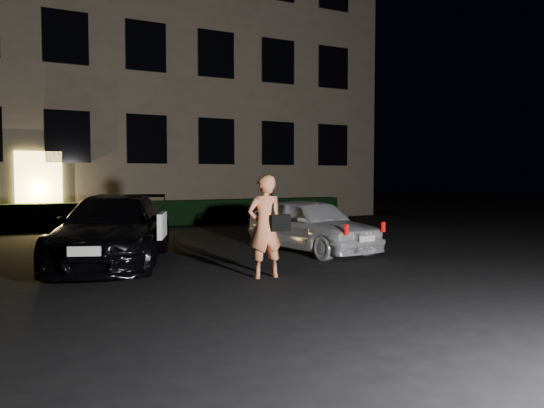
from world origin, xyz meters
TOP-DOWN VIEW (x-y plane):
  - ground at (0.00, 0.00)m, footprint 80.00×80.00m
  - building at (-0.00, 14.99)m, footprint 20.00×8.11m
  - hedge at (0.00, 10.50)m, footprint 15.00×0.70m
  - sedan at (-2.72, 2.93)m, footprint 3.41×4.95m
  - hatch at (1.57, 2.59)m, footprint 1.87×3.72m
  - man at (-0.75, 0.32)m, footprint 0.71×0.44m

SIDE VIEW (x-z plane):
  - ground at x=0.00m, z-range 0.00..0.00m
  - hedge at x=0.00m, z-range 0.00..0.85m
  - hatch at x=1.57m, z-range 0.00..1.22m
  - sedan at x=-2.72m, z-range 0.00..1.33m
  - man at x=-0.75m, z-range 0.00..1.73m
  - building at x=0.00m, z-range 0.00..12.00m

